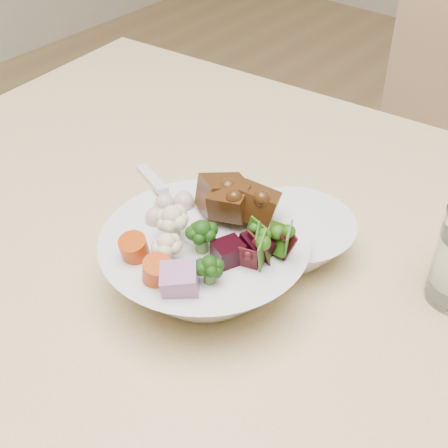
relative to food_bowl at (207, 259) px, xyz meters
name	(u,v)px	position (x,y,z in m)	size (l,w,h in m)	color
food_bowl	(207,259)	(0.00, 0.00, 0.00)	(0.21, 0.21, 0.11)	silver
soup_spoon	(164,199)	(-0.08, 0.02, 0.03)	(0.10, 0.06, 0.02)	silver
side_bowl	(293,238)	(0.04, 0.10, -0.01)	(0.13, 0.13, 0.04)	silver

